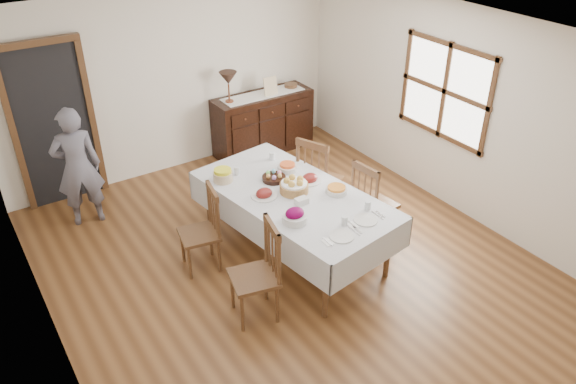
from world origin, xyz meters
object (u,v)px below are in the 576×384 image
person (77,163)px  table_lamp (228,79)px  sideboard (263,123)px  dining_table (293,201)px  chair_right_near (372,202)px  chair_left_near (259,272)px  chair_right_far (318,177)px  chair_left_far (203,229)px

person → table_lamp: bearing=-159.7°
sideboard → dining_table: bearing=-113.9°
chair_right_near → table_lamp: (-0.38, 2.77, 0.75)m
chair_left_near → sideboard: 3.71m
chair_right_far → table_lamp: (-0.15, 2.00, 0.72)m
dining_table → chair_right_near: 0.98m
chair_right_near → sideboard: size_ratio=0.68×
chair_left_near → chair_left_far: size_ratio=1.08×
sideboard → person: (-2.92, -0.48, 0.36)m
dining_table → chair_right_near: (0.92, -0.28, -0.18)m
chair_right_near → chair_right_far: (-0.23, 0.77, 0.03)m
dining_table → chair_left_far: chair_left_far is taller
dining_table → table_lamp: table_lamp is taller
chair_left_near → table_lamp: 3.52m
person → table_lamp: person is taller
sideboard → person: size_ratio=0.93×
chair_right_far → table_lamp: bearing=-19.4°
chair_left_near → table_lamp: bearing=169.2°
table_lamp → person: bearing=-168.5°
chair_left_far → table_lamp: (1.50, 2.14, 0.78)m
dining_table → person: bearing=123.7°
person → chair_left_far: bearing=126.0°
chair_left_far → sideboard: chair_left_far is taller
chair_left_near → table_lamp: (1.39, 3.15, 0.75)m
dining_table → table_lamp: (0.54, 2.49, 0.57)m
table_lamp → sideboard: bearing=0.2°
chair_left_far → chair_right_near: bearing=82.4°
chair_right_near → person: size_ratio=0.64×
dining_table → chair_left_far: size_ratio=2.54×
person → table_lamp: size_ratio=3.60×
chair_left_far → sideboard: size_ratio=0.64×
dining_table → chair_right_near: size_ratio=2.38×
chair_left_far → person: (-0.85, 1.66, 0.33)m
dining_table → chair_left_far: 1.04m
chair_left_near → chair_right_far: chair_right_far is taller
chair_left_near → sideboard: bearing=161.3°
chair_right_near → person: 3.58m
chair_left_far → table_lamp: bearing=155.7°
chair_right_near → person: bearing=44.6°
sideboard → person: person is taller
chair_left_far → chair_right_far: (1.65, 0.14, 0.07)m
chair_right_far → person: size_ratio=0.68×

